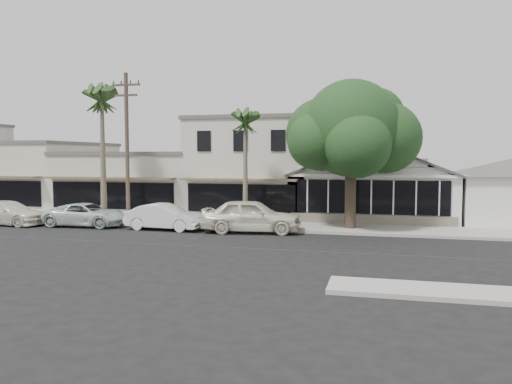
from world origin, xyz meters
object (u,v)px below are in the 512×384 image
(car_0, at_px, (251,216))
(car_2, at_px, (87,215))
(utility_pole, at_px, (127,145))
(shade_tree, at_px, (350,132))
(car_3, at_px, (8,213))
(car_1, at_px, (165,217))

(car_0, bearing_deg, car_2, 83.32)
(utility_pole, height_order, shade_tree, utility_pole)
(car_3, bearing_deg, car_1, -84.04)
(car_2, relative_size, shade_tree, 0.59)
(car_3, relative_size, shade_tree, 0.59)
(utility_pole, bearing_deg, car_3, -169.98)
(car_2, bearing_deg, car_3, 93.87)
(car_1, xyz_separation_m, car_2, (-5.06, 0.17, -0.05))
(utility_pole, xyz_separation_m, shade_tree, (12.84, 1.65, 0.72))
(car_1, relative_size, shade_tree, 0.53)
(car_1, height_order, car_3, car_1)
(car_3, bearing_deg, utility_pole, -76.26)
(utility_pole, relative_size, car_1, 2.02)
(car_1, xyz_separation_m, shade_tree, (10.09, 2.55, 4.77))
(car_0, distance_m, car_1, 5.01)
(car_0, height_order, car_2, car_0)
(utility_pole, xyz_separation_m, car_3, (-7.31, -1.29, -4.07))
(shade_tree, bearing_deg, utility_pole, -172.67)
(car_2, distance_m, car_3, 5.03)
(car_1, bearing_deg, car_2, 90.85)
(car_2, distance_m, shade_tree, 16.08)
(car_1, distance_m, shade_tree, 11.45)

